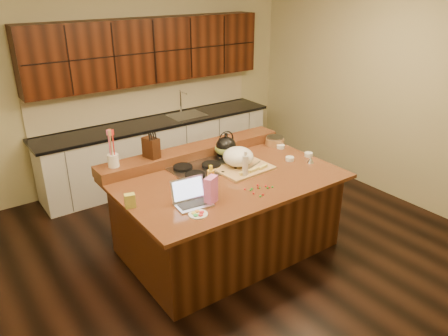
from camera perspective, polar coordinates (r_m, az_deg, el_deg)
room at (r=4.61m, az=0.36°, el=3.78°), size 5.52×5.02×2.72m
island at (r=4.98m, az=0.34°, el=-5.84°), size 2.40×1.60×0.92m
back_ledge at (r=5.29m, az=-4.10°, el=2.11°), size 2.40×0.30×0.12m
cooktop at (r=4.99m, az=-1.67°, el=0.26°), size 0.92×0.52×0.05m
back_counter at (r=6.69m, az=-8.82°, el=6.59°), size 3.70×0.66×2.40m
kettle at (r=5.19m, az=0.26°, el=2.90°), size 0.29×0.29×0.22m
green_bowl at (r=5.21m, az=0.26°, el=2.54°), size 0.31×0.31×0.15m
laptop at (r=4.20m, az=-4.35°, el=-3.83°), size 0.37×0.30×0.24m
oil_bottle at (r=4.31m, az=-1.72°, el=-1.94°), size 0.07×0.07×0.27m
vinegar_bottle at (r=4.70m, az=2.80°, el=0.17°), size 0.08×0.08×0.25m
wooden_tray at (r=4.93m, az=2.06°, el=1.14°), size 0.62×0.50×0.24m
ramekin_a at (r=5.39m, az=10.98°, el=1.75°), size 0.13×0.13×0.04m
ramekin_b at (r=5.23m, az=8.58°, el=1.20°), size 0.10×0.10×0.04m
ramekin_c at (r=5.59m, az=7.42°, el=2.80°), size 0.13×0.13×0.04m
strainer_bowl at (r=5.70m, az=6.65°, el=3.47°), size 0.32×0.32×0.09m
kitchen_timer at (r=5.21m, az=11.24°, el=1.05°), size 0.08×0.08×0.07m
pink_bag at (r=4.17m, az=-1.70°, el=-2.89°), size 0.16×0.14×0.27m
candy_plate at (r=4.02m, az=-3.41°, el=-6.06°), size 0.22×0.22×0.01m
package_box at (r=4.21m, az=-12.18°, el=-4.20°), size 0.11×0.09×0.14m
utensil_crock at (r=4.83m, az=-14.26°, el=0.95°), size 0.16×0.16×0.14m
knife_block at (r=4.98m, az=-9.49°, el=2.63°), size 0.16×0.21×0.23m
gumdrop_0 at (r=4.37m, az=5.13°, el=-3.48°), size 0.02×0.02×0.02m
gumdrop_1 at (r=4.51m, az=4.67°, el=-2.60°), size 0.02×0.02×0.02m
gumdrop_2 at (r=4.55m, az=5.48°, el=-2.37°), size 0.02×0.02×0.02m
gumdrop_3 at (r=4.54m, az=6.35°, el=-2.49°), size 0.02×0.02×0.02m
gumdrop_4 at (r=4.51m, az=4.50°, el=-2.58°), size 0.02×0.02×0.02m
gumdrop_5 at (r=4.45m, az=3.48°, el=-2.90°), size 0.02×0.02×0.02m
gumdrop_6 at (r=4.39m, az=3.88°, el=-3.31°), size 0.02×0.02×0.02m
gumdrop_7 at (r=4.48m, az=3.65°, el=-2.72°), size 0.02×0.02×0.02m
gumdrop_8 at (r=4.47m, az=2.74°, el=-2.77°), size 0.02×0.02×0.02m
gumdrop_9 at (r=4.34m, az=4.76°, el=-3.68°), size 0.02×0.02×0.02m
gumdrop_10 at (r=4.56m, az=4.43°, el=-2.23°), size 0.02×0.02×0.02m
gumdrop_11 at (r=4.51m, az=5.71°, el=-2.61°), size 0.02×0.02×0.02m
gumdrop_12 at (r=4.53m, az=5.90°, el=-2.52°), size 0.02×0.02×0.02m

